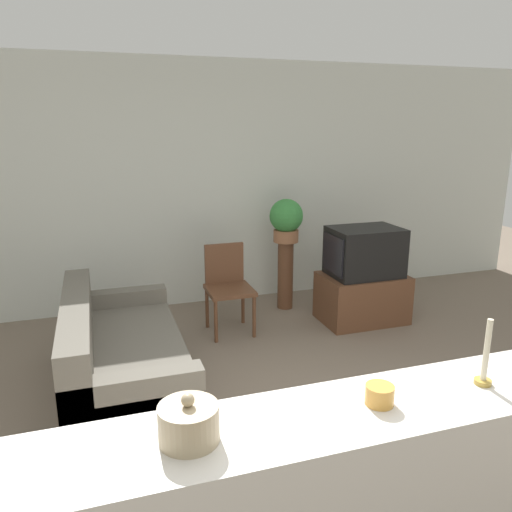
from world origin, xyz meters
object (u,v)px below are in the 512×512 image
(television, at_px, (364,252))
(couch, at_px, (120,361))
(potted_plant, at_px, (286,219))
(decorative_bowl, at_px, (189,423))
(wooden_chair, at_px, (228,283))

(television, bearing_deg, couch, -163.14)
(couch, xyz_separation_m, potted_plant, (1.87, 1.36, 0.74))
(television, relative_size, decorative_bowl, 3.45)
(television, bearing_deg, potted_plant, 135.62)
(couch, xyz_separation_m, wooden_chair, (1.10, 0.96, 0.21))
(wooden_chair, relative_size, potted_plant, 1.83)
(wooden_chair, bearing_deg, couch, -138.94)
(couch, bearing_deg, potted_plant, 36.06)
(television, relative_size, wooden_chair, 0.83)
(wooden_chair, relative_size, decorative_bowl, 4.14)
(television, xyz_separation_m, wooden_chair, (-1.39, 0.20, -0.26))
(wooden_chair, bearing_deg, television, -8.29)
(decorative_bowl, bearing_deg, potted_plant, 63.70)
(couch, distance_m, wooden_chair, 1.48)
(television, height_order, wooden_chair, television)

